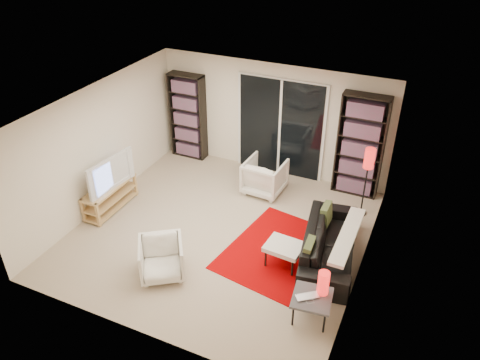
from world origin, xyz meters
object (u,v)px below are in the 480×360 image
at_px(ottoman, 284,248).
at_px(floor_lamp, 368,165).
at_px(armchair_back, 265,176).
at_px(side_table, 312,299).
at_px(armchair_front, 162,259).
at_px(bookshelf_right, 360,146).
at_px(tv_stand, 110,197).
at_px(sofa, 330,244).
at_px(bookshelf_left, 188,116).

bearing_deg(ottoman, floor_lamp, 66.17).
distance_m(ottoman, floor_lamp, 2.26).
xyz_separation_m(armchair_back, side_table, (1.85, -2.84, 0.01)).
relative_size(armchair_front, side_table, 1.14).
distance_m(bookshelf_right, tv_stand, 4.94).
bearing_deg(armchair_front, bookshelf_right, 24.66).
xyz_separation_m(bookshelf_right, tv_stand, (-4.17, -2.53, -0.79)).
bearing_deg(floor_lamp, bookshelf_right, 112.39).
distance_m(sofa, armchair_front, 2.75).
xyz_separation_m(sofa, armchair_front, (-2.32, -1.48, 0.02)).
bearing_deg(bookshelf_left, armchair_back, -19.04).
distance_m(bookshelf_right, armchair_front, 4.40).
bearing_deg(armchair_back, bookshelf_right, -152.99).
xyz_separation_m(side_table, floor_lamp, (0.12, 2.88, 0.70)).
bearing_deg(armchair_back, sofa, 142.87).
relative_size(armchair_front, floor_lamp, 0.50).
height_order(bookshelf_right, sofa, bookshelf_right).
height_order(tv_stand, sofa, sofa).
relative_size(armchair_back, floor_lamp, 0.56).
height_order(tv_stand, side_table, tv_stand).
xyz_separation_m(armchair_back, ottoman, (1.11, -1.93, -0.01)).
relative_size(bookshelf_left, sofa, 0.95).
height_order(armchair_back, floor_lamp, floor_lamp).
relative_size(bookshelf_left, tv_stand, 1.58).
bearing_deg(side_table, ottoman, 129.08).
bearing_deg(sofa, bookshelf_right, -7.53).
xyz_separation_m(ottoman, floor_lamp, (0.87, 1.96, 0.72)).
bearing_deg(armchair_back, armchair_front, 81.93).
height_order(bookshelf_right, floor_lamp, bookshelf_right).
xyz_separation_m(bookshelf_right, ottoman, (-0.57, -2.67, -0.70)).
distance_m(tv_stand, ottoman, 3.60).
relative_size(armchair_back, ottoman, 1.25).
relative_size(side_table, floor_lamp, 0.44).
bearing_deg(floor_lamp, armchair_front, -130.56).
bearing_deg(floor_lamp, tv_stand, -157.89).
bearing_deg(ottoman, tv_stand, 177.63).
bearing_deg(bookshelf_left, sofa, -29.57).
distance_m(armchair_back, floor_lamp, 2.10).
distance_m(bookshelf_right, ottoman, 2.82).
bearing_deg(bookshelf_right, side_table, -87.31).
relative_size(bookshelf_left, armchair_front, 2.79).
bearing_deg(armchair_back, side_table, 126.12).
bearing_deg(side_table, bookshelf_left, 138.24).
xyz_separation_m(tv_stand, side_table, (4.34, -1.06, 0.10)).
relative_size(armchair_back, side_table, 1.27).
xyz_separation_m(bookshelf_left, floor_lamp, (4.14, -0.71, 0.09)).
bearing_deg(floor_lamp, sofa, -98.79).
distance_m(bookshelf_left, floor_lamp, 4.21).
distance_m(tv_stand, side_table, 4.47).
distance_m(armchair_back, ottoman, 2.22).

